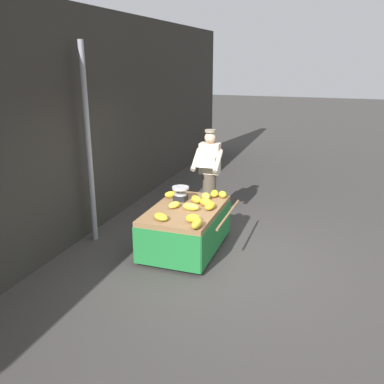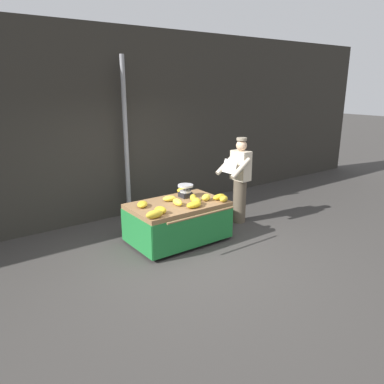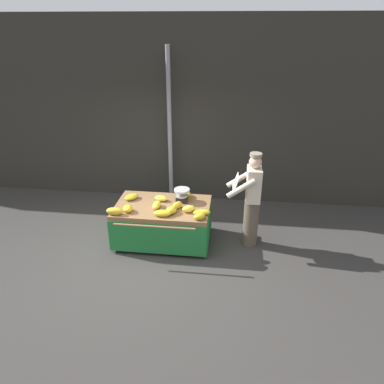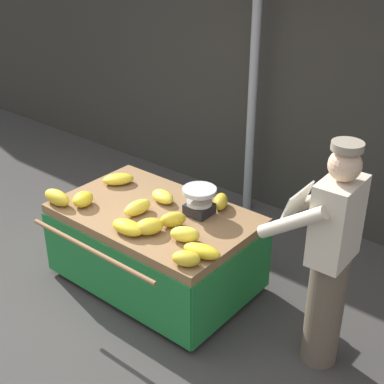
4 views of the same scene
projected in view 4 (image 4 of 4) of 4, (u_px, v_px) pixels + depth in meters
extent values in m
plane|color=#383533|center=(75.00, 307.00, 4.57)|extent=(60.00, 60.00, 0.00)
cube|color=#2D2B26|center=(262.00, 25.00, 5.50)|extent=(16.00, 0.24, 3.80)
cylinder|color=gray|center=(254.00, 62.00, 5.31)|extent=(0.09, 0.09, 3.25)
cube|color=olive|center=(154.00, 216.00, 4.57)|extent=(1.65, 1.04, 0.08)
cylinder|color=black|center=(97.00, 222.00, 5.14)|extent=(0.05, 0.67, 0.67)
cylinder|color=#B7B7BC|center=(95.00, 221.00, 5.16)|extent=(0.01, 0.12, 0.12)
cylinder|color=black|center=(225.00, 283.00, 4.31)|extent=(0.05, 0.67, 0.67)
cylinder|color=#B7B7BC|center=(228.00, 284.00, 4.29)|extent=(0.01, 0.12, 0.12)
cylinder|color=#4C4742|center=(188.00, 231.00, 5.03)|extent=(0.05, 0.05, 0.63)
cube|color=#1E7233|center=(111.00, 276.00, 4.36)|extent=(1.65, 0.02, 0.57)
cube|color=#1E7233|center=(194.00, 224.00, 5.08)|extent=(1.65, 0.02, 0.57)
cube|color=#1E7233|center=(91.00, 218.00, 5.18)|extent=(0.02, 1.04, 0.57)
cube|color=#1E7233|center=(234.00, 286.00, 4.25)|extent=(0.02, 1.04, 0.57)
cylinder|color=olive|center=(90.00, 250.00, 4.08)|extent=(1.32, 0.04, 0.04)
cube|color=black|center=(199.00, 209.00, 4.49)|extent=(0.20, 0.20, 0.09)
cylinder|color=#B7B7BC|center=(199.00, 198.00, 4.44)|extent=(0.02, 0.02, 0.11)
cylinder|color=#B7B7BC|center=(199.00, 190.00, 4.41)|extent=(0.28, 0.28, 0.03)
cylinder|color=#B7B7BC|center=(199.00, 202.00, 4.46)|extent=(0.21, 0.21, 0.03)
ellipsoid|color=gold|center=(128.00, 227.00, 4.22)|extent=(0.29, 0.16, 0.10)
ellipsoid|color=gold|center=(83.00, 199.00, 4.61)|extent=(0.22, 0.25, 0.12)
ellipsoid|color=gold|center=(186.00, 258.00, 3.85)|extent=(0.24, 0.21, 0.11)
ellipsoid|color=yellow|center=(185.00, 234.00, 4.12)|extent=(0.26, 0.22, 0.12)
ellipsoid|color=gold|center=(221.00, 201.00, 4.58)|extent=(0.21, 0.25, 0.12)
ellipsoid|color=gold|center=(118.00, 179.00, 4.98)|extent=(0.31, 0.32, 0.09)
ellipsoid|color=gold|center=(149.00, 226.00, 4.22)|extent=(0.25, 0.28, 0.12)
ellipsoid|color=yellow|center=(138.00, 208.00, 4.49)|extent=(0.15, 0.27, 0.12)
ellipsoid|color=gold|center=(202.00, 251.00, 3.94)|extent=(0.31, 0.19, 0.10)
ellipsoid|color=gold|center=(173.00, 220.00, 4.31)|extent=(0.21, 0.24, 0.12)
ellipsoid|color=yellow|center=(163.00, 197.00, 4.68)|extent=(0.26, 0.19, 0.10)
ellipsoid|color=gold|center=(57.00, 197.00, 4.63)|extent=(0.29, 0.13, 0.13)
cylinder|color=brown|center=(324.00, 310.00, 3.85)|extent=(0.26, 0.26, 0.88)
cube|color=beige|center=(337.00, 221.00, 3.52)|extent=(0.24, 0.39, 0.58)
sphere|color=#DBB28E|center=(345.00, 165.00, 3.33)|extent=(0.21, 0.21, 0.21)
cylinder|color=gray|center=(348.00, 146.00, 3.28)|extent=(0.20, 0.20, 0.05)
cylinder|color=beige|center=(292.00, 223.00, 3.48)|extent=(0.48, 0.11, 0.37)
cylinder|color=beige|center=(321.00, 198.00, 3.77)|extent=(0.48, 0.11, 0.37)
cube|color=silver|center=(295.00, 205.00, 3.67)|extent=(0.10, 0.34, 0.25)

